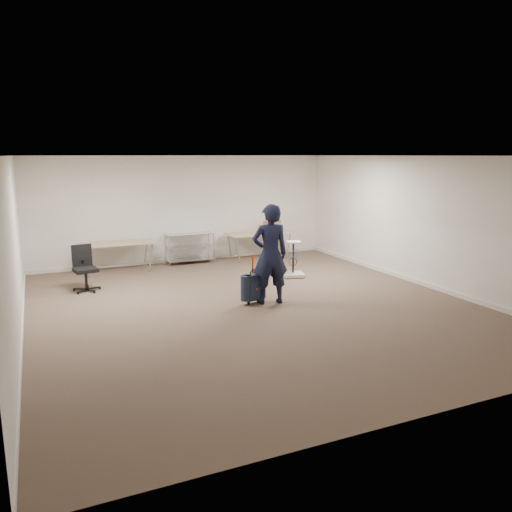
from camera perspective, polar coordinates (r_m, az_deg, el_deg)
name	(u,v)px	position (r m, az deg, el deg)	size (l,w,h in m)	color
ground	(254,306)	(9.51, -0.27, -5.73)	(9.00, 9.00, 0.00)	#4D3D2F
room_shell	(228,286)	(10.72, -3.25, -3.47)	(8.00, 9.00, 9.00)	beige
folding_table_left	(117,245)	(12.57, -15.63, 1.27)	(1.80, 0.75, 0.73)	tan
folding_table_right	(259,235)	(13.63, 0.36, 2.46)	(1.80, 0.75, 0.73)	tan
wire_shelf	(190,247)	(13.25, -7.60, 1.06)	(1.22, 0.47, 0.80)	silver
person	(270,254)	(9.47, 1.62, 0.19)	(0.70, 0.46, 1.92)	black
suitcase	(253,287)	(9.57, -0.31, -3.56)	(0.39, 0.28, 0.97)	black
office_chair	(85,277)	(11.09, -18.91, -2.30)	(0.59, 0.59, 0.97)	black
equipment_cart	(293,267)	(11.74, 4.31, -1.31)	(0.57, 0.57, 0.84)	silver
cardboard_box	(272,226)	(13.87, 1.86, 3.45)	(0.39, 0.30, 0.30)	#9B6F48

